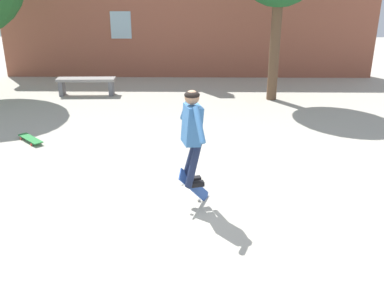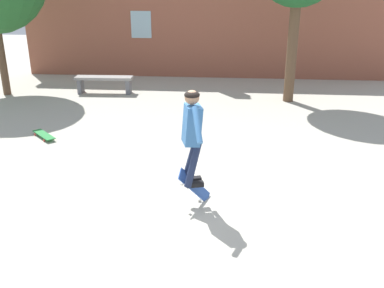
% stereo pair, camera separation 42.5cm
% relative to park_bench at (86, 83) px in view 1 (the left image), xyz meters
% --- Properties ---
extents(ground_plane, '(40.00, 40.00, 0.00)m').
position_rel_park_bench_xyz_m(ground_plane, '(2.97, -6.48, -0.37)').
color(ground_plane, '#B2AD9E').
extents(building_backdrop, '(13.51, 0.52, 5.02)m').
position_rel_park_bench_xyz_m(building_backdrop, '(2.96, 2.69, 1.55)').
color(building_backdrop, '#93513D').
rests_on(building_backdrop, ground_plane).
extents(park_bench, '(1.73, 0.48, 0.52)m').
position_rel_park_bench_xyz_m(park_bench, '(0.00, 0.00, 0.00)').
color(park_bench, gray).
rests_on(park_bench, ground_plane).
extents(skater, '(0.40, 1.16, 1.47)m').
position_rel_park_bench_xyz_m(skater, '(3.27, -6.64, 0.87)').
color(skater, teal).
extents(skateboard_flipping, '(0.46, 0.49, 0.70)m').
position_rel_park_bench_xyz_m(skateboard_flipping, '(3.29, -6.54, -0.09)').
color(skateboard_flipping, '#2D519E').
extents(skateboard_resting, '(0.71, 0.71, 0.08)m').
position_rel_park_bench_xyz_m(skateboard_resting, '(-0.26, -3.93, -0.30)').
color(skateboard_resting, '#237F38').
rests_on(skateboard_resting, ground_plane).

